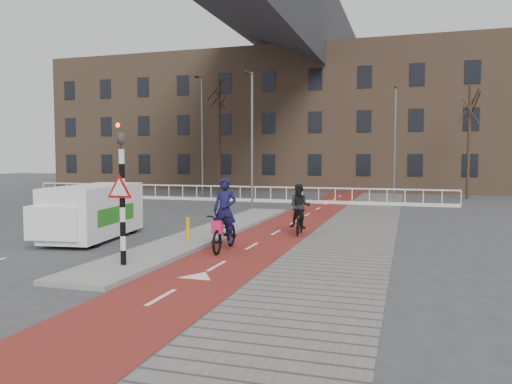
# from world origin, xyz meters

# --- Properties ---
(ground) EXTENTS (120.00, 120.00, 0.00)m
(ground) POSITION_xyz_m (0.00, 0.00, 0.00)
(ground) COLOR #38383A
(ground) RESTS_ON ground
(bike_lane) EXTENTS (2.50, 60.00, 0.01)m
(bike_lane) POSITION_xyz_m (1.50, 10.00, 0.01)
(bike_lane) COLOR maroon
(bike_lane) RESTS_ON ground
(sidewalk) EXTENTS (3.00, 60.00, 0.01)m
(sidewalk) POSITION_xyz_m (4.30, 10.00, 0.01)
(sidewalk) COLOR slate
(sidewalk) RESTS_ON ground
(curb_island) EXTENTS (1.80, 16.00, 0.12)m
(curb_island) POSITION_xyz_m (-0.70, 4.00, 0.06)
(curb_island) COLOR gray
(curb_island) RESTS_ON ground
(traffic_signal) EXTENTS (0.80, 0.80, 3.68)m
(traffic_signal) POSITION_xyz_m (-0.60, -2.02, 1.99)
(traffic_signal) COLOR black
(traffic_signal) RESTS_ON curb_island
(bollard) EXTENTS (0.12, 0.12, 0.77)m
(bollard) POSITION_xyz_m (-0.53, 1.67, 0.50)
(bollard) COLOR gold
(bollard) RESTS_ON curb_island
(cyclist_near) EXTENTS (0.86, 2.16, 2.18)m
(cyclist_near) POSITION_xyz_m (0.96, 1.05, 0.74)
(cyclist_near) COLOR black
(cyclist_near) RESTS_ON bike_lane
(cyclist_far) EXTENTS (0.82, 1.72, 1.83)m
(cyclist_far) POSITION_xyz_m (2.45, 4.76, 0.77)
(cyclist_far) COLOR black
(cyclist_far) RESTS_ON bike_lane
(van) EXTENTS (2.28, 4.48, 1.85)m
(van) POSITION_xyz_m (-4.04, 1.73, 0.97)
(van) COLOR white
(van) RESTS_ON ground
(railing) EXTENTS (28.00, 0.10, 0.99)m
(railing) POSITION_xyz_m (-5.00, 17.00, 0.31)
(railing) COLOR silver
(railing) RESTS_ON ground
(townhouse_row) EXTENTS (46.00, 10.00, 15.90)m
(townhouse_row) POSITION_xyz_m (-3.00, 32.00, 7.81)
(townhouse_row) COLOR #7F6047
(townhouse_row) RESTS_ON ground
(tree_mid) EXTENTS (0.27, 0.27, 8.74)m
(tree_mid) POSITION_xyz_m (-7.70, 22.86, 4.37)
(tree_mid) COLOR black
(tree_mid) RESTS_ON ground
(tree_right) EXTENTS (0.21, 0.21, 7.52)m
(tree_right) POSITION_xyz_m (9.98, 23.32, 3.76)
(tree_right) COLOR black
(tree_right) RESTS_ON ground
(streetlight_near) EXTENTS (0.12, 0.12, 7.46)m
(streetlight_near) POSITION_xyz_m (-2.15, 13.63, 3.73)
(streetlight_near) COLOR slate
(streetlight_near) RESTS_ON ground
(streetlight_left) EXTENTS (0.12, 0.12, 8.65)m
(streetlight_left) POSITION_xyz_m (-8.41, 21.27, 4.33)
(streetlight_left) COLOR slate
(streetlight_left) RESTS_ON ground
(streetlight_right) EXTENTS (0.12, 0.12, 7.54)m
(streetlight_right) POSITION_xyz_m (5.24, 22.40, 3.77)
(streetlight_right) COLOR slate
(streetlight_right) RESTS_ON ground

